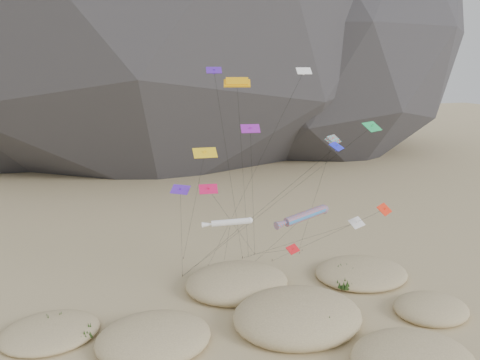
# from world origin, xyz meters

# --- Properties ---
(ground) EXTENTS (500.00, 500.00, 0.00)m
(ground) POSITION_xyz_m (0.00, 0.00, 0.00)
(ground) COLOR #CCB789
(ground) RESTS_ON ground
(dunes) EXTENTS (51.66, 36.01, 4.09)m
(dunes) POSITION_xyz_m (-2.51, 3.92, 0.73)
(dunes) COLOR #CCB789
(dunes) RESTS_ON ground
(dune_grass) EXTENTS (44.68, 28.76, 1.56)m
(dune_grass) POSITION_xyz_m (-0.18, 2.95, 0.85)
(dune_grass) COLOR black
(dune_grass) RESTS_ON ground
(kite_stakes) EXTENTS (19.50, 6.01, 0.30)m
(kite_stakes) POSITION_xyz_m (2.07, 24.00, 0.15)
(kite_stakes) COLOR #3F2D1E
(kite_stakes) RESTS_ON ground
(rainbow_tube_kite) EXTENTS (7.65, 14.13, 12.06)m
(rainbow_tube_kite) POSITION_xyz_m (4.50, 9.48, 11.19)
(rainbow_tube_kite) COLOR #FF3B1A
(rainbow_tube_kite) RESTS_ON ground
(white_tube_kite) EXTENTS (5.73, 13.31, 11.57)m
(white_tube_kite) POSITION_xyz_m (-4.27, 10.50, 10.98)
(white_tube_kite) COLOR white
(white_tube_kite) RESTS_ON ground
(orange_parafoil) EXTENTS (7.55, 14.70, 26.87)m
(orange_parafoil) POSITION_xyz_m (-2.96, 11.32, 26.05)
(orange_parafoil) COLOR #E79E0C
(orange_parafoil) RESTS_ON ground
(multi_parafoil) EXTENTS (3.88, 15.03, 20.21)m
(multi_parafoil) POSITION_xyz_m (8.45, 10.73, 19.52)
(multi_parafoil) COLOR red
(multi_parafoil) RESTS_ON ground
(delta_kites) EXTENTS (25.12, 23.36, 27.90)m
(delta_kites) POSITION_xyz_m (2.55, 10.43, 16.93)
(delta_kites) COLOR #5521C3
(delta_kites) RESTS_ON ground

